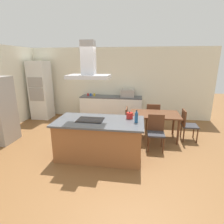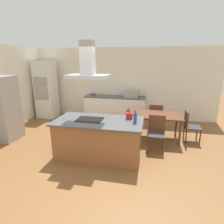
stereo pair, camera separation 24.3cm
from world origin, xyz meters
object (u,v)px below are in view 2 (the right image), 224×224
at_px(tea_kettle, 129,116).
at_px(wall_oven_stack, 46,90).
at_px(dining_table, 156,117).
at_px(chair_at_right_end, 190,124).
at_px(olive_oil_bottle, 135,118).
at_px(chair_at_left_end, 124,120).
at_px(countertop_microwave, 131,93).
at_px(coffee_mug_blue, 95,94).
at_px(chair_facing_back_wall, 156,116).
at_px(chair_facing_island, 157,131).
at_px(coffee_mug_red, 92,94).
at_px(refrigerator, 1,109).
at_px(range_hood, 88,67).
at_px(cooktop, 90,119).
at_px(coffee_mug_yellow, 98,94).

bearing_deg(tea_kettle, wall_oven_stack, 146.23).
relative_size(dining_table, chair_at_right_end, 1.57).
relative_size(olive_oil_bottle, chair_at_left_end, 0.32).
relative_size(countertop_microwave, coffee_mug_blue, 5.56).
bearing_deg(chair_facing_back_wall, chair_at_left_end, -143.99).
bearing_deg(olive_oil_bottle, wall_oven_stack, 144.55).
height_order(coffee_mug_blue, chair_facing_island, coffee_mug_blue).
xyz_separation_m(coffee_mug_red, chair_facing_island, (2.43, -2.27, -0.44)).
xyz_separation_m(wall_oven_stack, chair_at_right_end, (5.16, -1.36, -0.59)).
height_order(refrigerator, range_hood, range_hood).
distance_m(wall_oven_stack, dining_table, 4.48).
relative_size(coffee_mug_blue, chair_facing_island, 0.10).
height_order(cooktop, coffee_mug_yellow, coffee_mug_yellow).
xyz_separation_m(olive_oil_bottle, dining_table, (0.50, 1.31, -0.35)).
xyz_separation_m(countertop_microwave, chair_at_left_end, (-0.02, -1.59, -0.53)).
bearing_deg(chair_at_left_end, olive_oil_bottle, -72.49).
distance_m(olive_oil_bottle, chair_facing_back_wall, 2.10).
bearing_deg(dining_table, coffee_mug_red, 146.60).
distance_m(coffee_mug_blue, range_hood, 3.21).
relative_size(cooktop, chair_facing_island, 0.67).
height_order(tea_kettle, chair_at_left_end, tea_kettle).
height_order(tea_kettle, olive_oil_bottle, olive_oil_bottle).
bearing_deg(tea_kettle, coffee_mug_yellow, 119.65).
bearing_deg(coffee_mug_yellow, coffee_mug_blue, -164.53).
xyz_separation_m(coffee_mug_red, chair_facing_back_wall, (2.43, -0.94, -0.44)).
height_order(tea_kettle, range_hood, range_hood).
bearing_deg(cooktop, chair_at_right_end, 27.56).
distance_m(cooktop, chair_at_right_end, 2.81).
distance_m(countertop_microwave, chair_facing_back_wall, 1.39).
bearing_deg(refrigerator, olive_oil_bottle, -6.28).
xyz_separation_m(refrigerator, chair_facing_island, (4.32, 0.22, -0.40)).
bearing_deg(coffee_mug_red, wall_oven_stack, -172.28).
height_order(olive_oil_bottle, coffee_mug_blue, olive_oil_bottle).
height_order(chair_at_right_end, chair_facing_back_wall, same).
bearing_deg(coffee_mug_red, dining_table, -33.40).
bearing_deg(countertop_microwave, tea_kettle, -85.02).
height_order(chair_facing_back_wall, range_hood, range_hood).
bearing_deg(dining_table, coffee_mug_yellow, 143.14).
relative_size(coffee_mug_yellow, chair_at_left_end, 0.10).
bearing_deg(chair_facing_back_wall, chair_facing_island, -90.00).
bearing_deg(countertop_microwave, wall_oven_stack, -176.01).
distance_m(cooktop, wall_oven_stack, 3.78).
relative_size(tea_kettle, refrigerator, 0.11).
bearing_deg(chair_facing_back_wall, coffee_mug_red, 158.91).
height_order(countertop_microwave, dining_table, countertop_microwave).
distance_m(olive_oil_bottle, refrigerator, 3.85).
xyz_separation_m(chair_facing_island, chair_at_left_end, (-0.92, 0.67, 0.00)).
bearing_deg(dining_table, wall_oven_stack, 162.27).
distance_m(tea_kettle, chair_facing_island, 0.89).
height_order(chair_facing_island, range_hood, range_hood).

